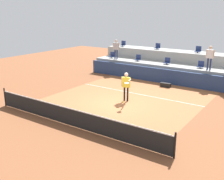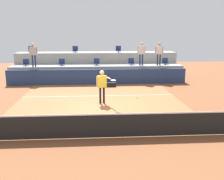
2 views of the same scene
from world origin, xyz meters
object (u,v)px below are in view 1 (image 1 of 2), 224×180
at_px(stadium_chair_upper_far_left, 123,44).
at_px(spectator_leaning_on_rail, 210,55).
at_px(stadium_chair_lower_right, 201,65).
at_px(stadium_chair_lower_left, 138,58).
at_px(tennis_ball, 123,102).
at_px(tennis_player, 126,84).
at_px(stadium_chair_lower_far_left, 112,55).
at_px(stadium_chair_lower_center, 167,61).
at_px(spectator_in_white, 116,47).
at_px(stadium_chair_upper_left, 157,47).
at_px(stadium_chair_upper_right, 198,50).
at_px(equipment_bag, 165,85).

distance_m(stadium_chair_upper_far_left, spectator_leaning_on_rail, 8.94).
relative_size(stadium_chair_lower_right, stadium_chair_upper_far_left, 1.00).
distance_m(stadium_chair_lower_left, spectator_leaning_on_rail, 6.09).
bearing_deg(stadium_chair_upper_far_left, tennis_ball, -57.62).
height_order(tennis_player, spectator_leaning_on_rail, spectator_leaning_on_rail).
bearing_deg(stadium_chair_lower_far_left, stadium_chair_lower_center, 0.00).
height_order(stadium_chair_lower_far_left, tennis_ball, stadium_chair_lower_far_left).
bearing_deg(spectator_leaning_on_rail, spectator_in_white, -180.00).
distance_m(stadium_chair_lower_left, tennis_ball, 10.08).
distance_m(stadium_chair_lower_center, tennis_ball, 9.28).
bearing_deg(stadium_chair_upper_left, spectator_in_white, -143.00).
relative_size(stadium_chair_lower_far_left, stadium_chair_lower_right, 1.00).
relative_size(stadium_chair_lower_center, stadium_chair_upper_far_left, 1.00).
relative_size(stadium_chair_upper_far_left, stadium_chair_upper_right, 1.00).
relative_size(tennis_player, spectator_in_white, 1.05).
xyz_separation_m(stadium_chair_upper_right, spectator_leaning_on_rail, (1.53, -2.18, -0.01)).
height_order(stadium_chair_upper_left, spectator_in_white, spectator_in_white).
distance_m(stadium_chair_lower_left, stadium_chair_upper_left, 2.19).
xyz_separation_m(tennis_player, equipment_bag, (0.69, 4.36, -0.96)).
distance_m(stadium_chair_lower_right, spectator_in_white, 7.35).
relative_size(stadium_chair_lower_center, stadium_chair_upper_right, 1.00).
xyz_separation_m(stadium_chair_upper_far_left, stadium_chair_upper_left, (3.57, 0.00, 0.00)).
distance_m(stadium_chair_upper_far_left, tennis_player, 10.06).
bearing_deg(stadium_chair_upper_left, spectator_leaning_on_rail, -23.18).
relative_size(stadium_chair_upper_far_left, stadium_chair_upper_left, 1.00).
bearing_deg(stadium_chair_lower_left, stadium_chair_upper_left, 62.87).
bearing_deg(tennis_player, stadium_chair_lower_center, 91.83).
bearing_deg(stadium_chair_lower_center, tennis_player, -88.17).
bearing_deg(stadium_chair_lower_center, stadium_chair_lower_left, 180.00).
height_order(stadium_chair_upper_left, tennis_ball, stadium_chair_upper_left).
bearing_deg(tennis_player, spectator_in_white, 128.16).
height_order(tennis_player, spectator_in_white, spectator_in_white).
xyz_separation_m(stadium_chair_lower_left, stadium_chair_lower_right, (5.32, 0.00, 0.00)).
relative_size(stadium_chair_upper_left, stadium_chair_upper_right, 1.00).
bearing_deg(stadium_chair_lower_far_left, spectator_in_white, -28.69).
relative_size(stadium_chair_lower_left, spectator_leaning_on_rail, 0.30).
bearing_deg(spectator_leaning_on_rail, tennis_ball, -101.30).
bearing_deg(stadium_chair_upper_left, stadium_chair_lower_far_left, -153.43).
distance_m(stadium_chair_lower_center, spectator_leaning_on_rail, 3.50).
bearing_deg(stadium_chair_upper_right, stadium_chair_lower_far_left, -165.90).
xyz_separation_m(stadium_chair_lower_far_left, stadium_chair_upper_left, (3.60, 1.80, 0.85)).
bearing_deg(stadium_chair_upper_right, stadium_chair_lower_left, -158.16).
xyz_separation_m(stadium_chair_upper_left, tennis_player, (1.93, -8.33, -1.21)).
xyz_separation_m(stadium_chair_upper_far_left, stadium_chair_upper_right, (7.14, 0.00, 0.00)).
height_order(stadium_chair_upper_left, tennis_player, stadium_chair_upper_left).
relative_size(stadium_chair_lower_far_left, stadium_chair_lower_center, 1.00).
height_order(stadium_chair_lower_left, tennis_ball, stadium_chair_lower_left).
bearing_deg(equipment_bag, stadium_chair_lower_left, 148.56).
bearing_deg(spectator_leaning_on_rail, stadium_chair_upper_right, 125.03).
bearing_deg(stadium_chair_upper_left, tennis_ball, -72.92).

